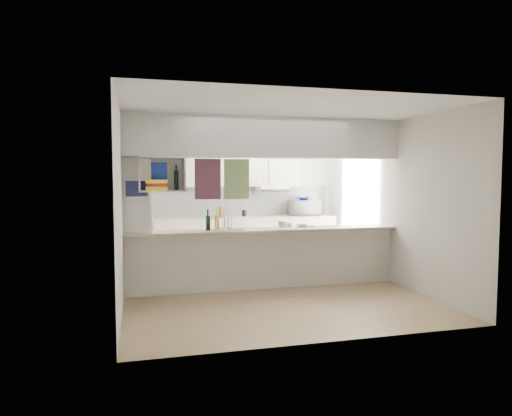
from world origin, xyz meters
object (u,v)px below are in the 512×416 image
object	(u,v)px
microwave	(305,208)
bowl	(303,199)
dish_rack	(231,224)
wine_bottles	(213,222)

from	to	relation	value
microwave	bowl	size ratio (longest dim) A/B	2.31
microwave	bowl	xyz separation A→B (m)	(-0.03, 0.01, 0.19)
bowl	microwave	bearing A→B (deg)	-19.85
microwave	dish_rack	xyz separation A→B (m)	(-1.96, -2.07, -0.07)
microwave	bowl	world-z (taller)	bowl
microwave	wine_bottles	distance (m)	3.04
dish_rack	bowl	bearing A→B (deg)	64.75
dish_rack	wine_bottles	xyz separation A→B (m)	(-0.28, 0.02, 0.04)
dish_rack	wine_bottles	distance (m)	0.28
microwave	wine_bottles	xyz separation A→B (m)	(-2.24, -2.06, -0.04)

